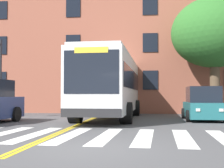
% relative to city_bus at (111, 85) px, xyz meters
% --- Properties ---
extents(ground_plane, '(120.00, 120.00, 0.00)m').
position_rel_city_bus_xyz_m(ground_plane, '(0.51, -10.49, -1.98)').
color(ground_plane, '#4C4C4F').
extents(crosswalk, '(13.06, 4.93, 0.01)m').
position_rel_city_bus_xyz_m(crosswalk, '(-0.48, -7.90, -1.97)').
color(crosswalk, white).
rests_on(crosswalk, ground).
extents(lane_line_yellow_inner, '(0.12, 36.00, 0.01)m').
position_rel_city_bus_xyz_m(lane_line_yellow_inner, '(-1.12, 6.10, -1.97)').
color(lane_line_yellow_inner, gold).
rests_on(lane_line_yellow_inner, ground).
extents(lane_line_yellow_outer, '(0.12, 36.00, 0.01)m').
position_rel_city_bus_xyz_m(lane_line_yellow_outer, '(-0.96, 6.10, -1.97)').
color(lane_line_yellow_outer, gold).
rests_on(lane_line_yellow_outer, ground).
extents(city_bus, '(3.23, 11.53, 3.60)m').
position_rel_city_bus_xyz_m(city_bus, '(0.00, 0.00, 0.00)').
color(city_bus, white).
rests_on(city_bus, ground).
extents(car_teal_far_lane, '(2.11, 3.85, 1.81)m').
position_rel_city_bus_xyz_m(car_teal_far_lane, '(5.09, -0.97, -1.15)').
color(car_teal_far_lane, '#236B70').
rests_on(car_teal_far_lane, ground).
extents(street_tree_curbside_large, '(7.13, 6.78, 7.73)m').
position_rel_city_bus_xyz_m(street_tree_curbside_large, '(6.45, 2.47, 3.42)').
color(street_tree_curbside_large, brown).
rests_on(street_tree_curbside_large, ground).
extents(building_facade, '(28.93, 8.88, 9.84)m').
position_rel_city_bus_xyz_m(building_facade, '(-3.44, 9.09, 2.95)').
color(building_facade, '#9E5642').
rests_on(building_facade, ground).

